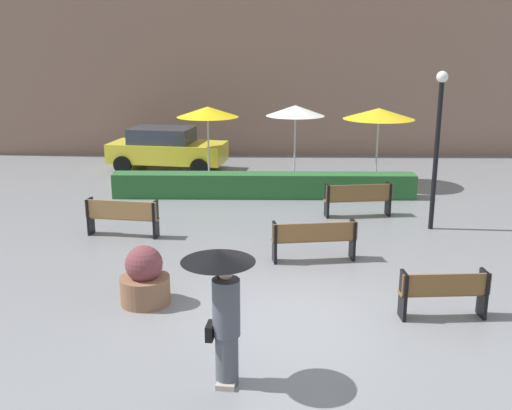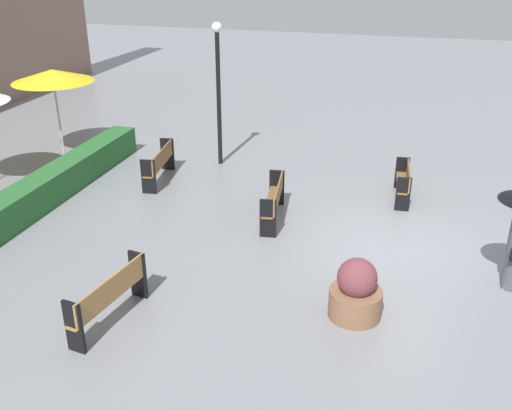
% 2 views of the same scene
% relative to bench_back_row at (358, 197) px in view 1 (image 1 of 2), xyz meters
% --- Properties ---
extents(ground_plane, '(60.00, 60.00, 0.00)m').
position_rel_bench_back_row_xyz_m(ground_plane, '(-2.09, -6.31, -0.53)').
color(ground_plane, gray).
extents(bench_back_row, '(1.86, 0.61, 0.91)m').
position_rel_bench_back_row_xyz_m(bench_back_row, '(0.00, 0.00, 0.00)').
color(bench_back_row, brown).
rests_on(bench_back_row, ground).
extents(bench_near_right, '(1.53, 0.44, 0.84)m').
position_rel_bench_back_row_xyz_m(bench_near_right, '(0.54, -6.28, -0.03)').
color(bench_near_right, brown).
rests_on(bench_near_right, ground).
extents(bench_far_left, '(1.82, 0.59, 0.91)m').
position_rel_bench_back_row_xyz_m(bench_far_left, '(-6.00, -1.84, 0.01)').
color(bench_far_left, '#9E7242').
rests_on(bench_far_left, ground).
extents(bench_mid_center, '(1.86, 0.59, 0.88)m').
position_rel_bench_back_row_xyz_m(bench_mid_center, '(-1.46, -3.49, -0.00)').
color(bench_mid_center, brown).
rests_on(bench_mid_center, ground).
extents(pedestrian_with_umbrella, '(1.00, 1.00, 1.96)m').
position_rel_bench_back_row_xyz_m(pedestrian_with_umbrella, '(-3.08, -8.39, 0.76)').
color(pedestrian_with_umbrella, '#4C515B').
rests_on(pedestrian_with_umbrella, ground).
extents(planter_pot, '(0.90, 0.90, 1.09)m').
position_rel_bench_back_row_xyz_m(planter_pot, '(-4.69, -5.73, -0.07)').
color(planter_pot, brown).
rests_on(planter_pot, ground).
extents(lamp_post, '(0.28, 0.28, 3.93)m').
position_rel_bench_back_row_xyz_m(lamp_post, '(1.70, -1.10, 1.88)').
color(lamp_post, black).
rests_on(lamp_post, ground).
extents(patio_umbrella_yellow, '(2.11, 2.11, 2.48)m').
position_rel_bench_back_row_xyz_m(patio_umbrella_yellow, '(-4.49, 4.69, 1.77)').
color(patio_umbrella_yellow, silver).
rests_on(patio_umbrella_yellow, ground).
extents(patio_umbrella_white, '(1.96, 1.96, 2.57)m').
position_rel_bench_back_row_xyz_m(patio_umbrella_white, '(-1.54, 4.31, 1.86)').
color(patio_umbrella_white, silver).
rests_on(patio_umbrella_white, ground).
extents(patio_umbrella_yellow_far, '(2.30, 2.30, 2.55)m').
position_rel_bench_back_row_xyz_m(patio_umbrella_yellow_far, '(1.12, 3.68, 1.83)').
color(patio_umbrella_yellow_far, silver).
rests_on(patio_umbrella_yellow_far, ground).
extents(hedge_strip, '(9.18, 0.70, 0.74)m').
position_rel_bench_back_row_xyz_m(hedge_strip, '(-2.57, 2.09, -0.16)').
color(hedge_strip, '#28602D').
rests_on(hedge_strip, ground).
extents(building_facade, '(28.00, 1.20, 9.48)m').
position_rel_bench_back_row_xyz_m(building_facade, '(-2.09, 9.69, 4.21)').
color(building_facade, '#846656').
rests_on(building_facade, ground).
extents(parked_car, '(4.42, 2.49, 1.57)m').
position_rel_bench_back_row_xyz_m(parked_car, '(-6.18, 6.08, 0.28)').
color(parked_car, yellow).
rests_on(parked_car, ground).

